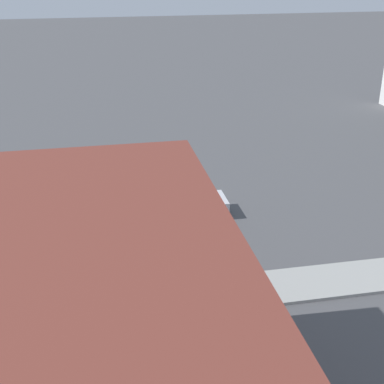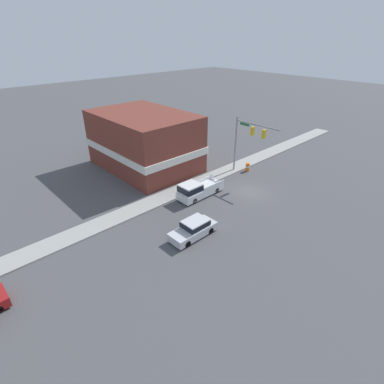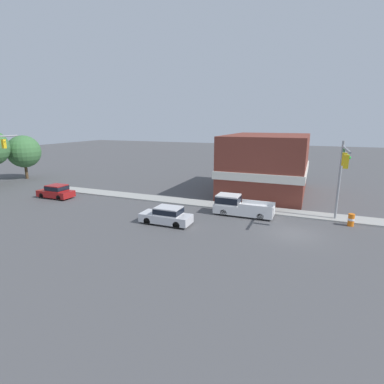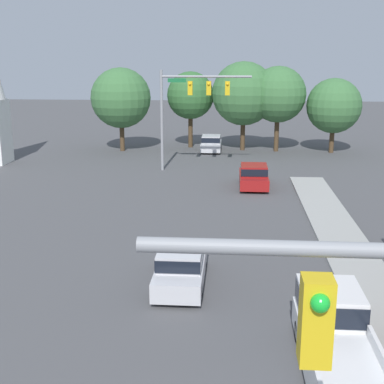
% 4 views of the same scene
% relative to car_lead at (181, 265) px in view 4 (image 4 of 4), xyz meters
% --- Properties ---
extents(far_signal_assembly, '(7.00, 0.49, 7.80)m').
position_rel_car_lead_xyz_m(far_signal_assembly, '(-1.33, 21.73, 4.91)').
color(far_signal_assembly, gray).
rests_on(far_signal_assembly, ground).
extents(car_lead, '(1.84, 4.62, 1.59)m').
position_rel_car_lead_xyz_m(car_lead, '(0.00, 0.00, 0.00)').
color(car_lead, black).
rests_on(car_lead, ground).
extents(car_distant, '(1.85, 4.21, 1.54)m').
position_rel_car_lead_xyz_m(car_distant, '(-0.09, 30.59, -0.03)').
color(car_distant, black).
rests_on(car_distant, ground).
extents(car_oncoming, '(1.92, 4.30, 1.60)m').
position_rel_car_lead_xyz_m(car_oncoming, '(3.44, 16.54, 0.00)').
color(car_oncoming, black).
rests_on(car_oncoming, ground).
extents(pickup_truck_parked, '(1.96, 5.70, 1.95)m').
position_rel_car_lead_xyz_m(pickup_truck_parked, '(5.04, -5.21, 0.13)').
color(pickup_truck_parked, black).
rests_on(pickup_truck_parked, ground).
extents(backdrop_tree_left_far, '(5.61, 5.61, 7.80)m').
position_rel_car_lead_xyz_m(backdrop_tree_left_far, '(-8.57, 30.26, 4.16)').
color(backdrop_tree_left_far, '#4C3823').
rests_on(backdrop_tree_left_far, ground).
extents(backdrop_tree_left_mid, '(4.58, 4.58, 7.38)m').
position_rel_car_lead_xyz_m(backdrop_tree_left_mid, '(-2.24, 32.82, 4.25)').
color(backdrop_tree_left_mid, '#4C3823').
rests_on(backdrop_tree_left_mid, ground).
extents(backdrop_tree_center, '(5.97, 5.97, 8.36)m').
position_rel_car_lead_xyz_m(backdrop_tree_center, '(2.89, 31.59, 4.54)').
color(backdrop_tree_center, '#4C3823').
rests_on(backdrop_tree_center, ground).
extents(backdrop_tree_right_mid, '(5.22, 5.22, 7.95)m').
position_rel_car_lead_xyz_m(backdrop_tree_right_mid, '(6.07, 31.17, 4.50)').
color(backdrop_tree_right_mid, '#4C3823').
rests_on(backdrop_tree_right_mid, ground).
extents(backdrop_tree_right_far, '(5.04, 5.04, 6.88)m').
position_rel_car_lead_xyz_m(backdrop_tree_right_far, '(11.18, 30.82, 3.53)').
color(backdrop_tree_right_far, '#4C3823').
rests_on(backdrop_tree_right_far, ground).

